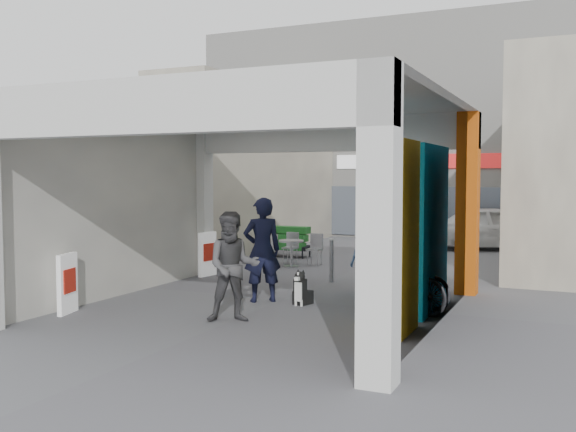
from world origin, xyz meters
The scene contains 21 objects.
ground centered at (0.00, 0.00, 0.00)m, with size 90.00×90.00×0.00m, color #55555A.
arcade_canopy centered at (0.54, -0.82, 2.30)m, with size 6.40×6.45×6.40m.
far_building centered at (0.00, 13.99, 3.99)m, with size 18.00×4.08×8.00m.
plaza_bldg_left centered at (-4.50, 7.50, 2.50)m, with size 2.00×9.00×5.00m, color #BFB89E.
plaza_bldg_right centered at (4.50, 7.50, 2.50)m, with size 2.00×9.00×5.00m, color #BFB89E.
bollard_left centered at (-1.74, 2.48, 0.43)m, with size 0.09×0.09×0.87m, color gray.
bollard_center centered at (0.14, 2.21, 0.46)m, with size 0.09×0.09×0.93m, color gray.
bollard_right centered at (1.75, 2.47, 0.42)m, with size 0.09×0.09×0.84m, color gray.
advert_board_near centered at (-2.75, -2.56, 0.51)m, with size 0.22×0.55×1.00m.
advert_board_far centered at (-2.75, 1.84, 0.51)m, with size 0.17×0.56×1.00m.
cafe_set centered at (-1.73, 4.28, 0.28)m, with size 1.33×1.07×0.80m.
produce_stand centered at (-2.50, 5.79, 0.34)m, with size 1.29×0.70×0.85m.
crate_stack centered at (0.23, 7.46, 0.28)m, with size 0.47×0.38×0.56m.
border_collie centered at (0.51, -0.31, 0.26)m, with size 0.24×0.46×0.64m.
man_with_dog centered at (-0.26, -0.32, 0.95)m, with size 0.69×0.45×1.90m, color black.
man_back_turned centered at (0.04, -1.93, 0.87)m, with size 0.84×0.66×1.73m, color #404043.
man_elderly centered at (1.28, 1.33, 0.80)m, with size 0.79×0.51×1.61m, color #5574A6.
man_crates centered at (1.10, 7.42, 0.83)m, with size 0.98×0.41×1.67m, color black.
bicycle_front centered at (2.17, 0.26, 0.47)m, with size 0.62×1.77×0.93m, color black.
bicycle_rear centered at (2.30, -0.20, 0.50)m, with size 0.47×1.67×1.00m, color black.
white_van centered at (2.68, 10.05, 0.69)m, with size 1.63×4.05×1.38m, color white.
Camera 1 is at (4.94, -10.64, 2.28)m, focal length 40.00 mm.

